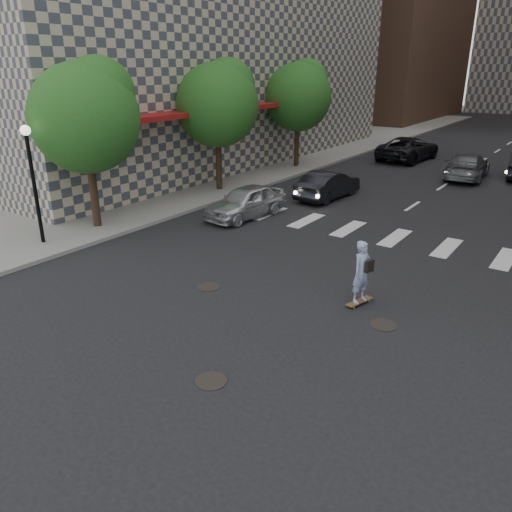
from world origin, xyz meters
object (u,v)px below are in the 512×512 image
(skateboarder, at_px, (362,272))
(traffic_car_a, at_px, (328,185))
(tree_a, at_px, (88,113))
(silver_sedan, at_px, (246,202))
(tree_c, at_px, (300,94))
(traffic_car_c, at_px, (408,148))
(traffic_car_b, at_px, (467,166))
(tree_b, at_px, (220,101))
(lamppost, at_px, (31,168))

(skateboarder, xyz_separation_m, traffic_car_a, (-6.34, 10.22, -0.29))
(tree_a, xyz_separation_m, silver_sedan, (3.95, 4.78, -3.94))
(tree_c, relative_size, skateboarder, 3.48)
(traffic_car_c, bearing_deg, tree_a, 82.11)
(skateboarder, height_order, traffic_car_a, skateboarder)
(traffic_car_b, bearing_deg, silver_sedan, 62.18)
(tree_c, height_order, traffic_car_b, tree_c)
(traffic_car_c, bearing_deg, tree_b, 75.85)
(tree_c, height_order, traffic_car_a, tree_c)
(tree_c, xyz_separation_m, silver_sedan, (3.95, -11.22, -3.94))
(tree_b, bearing_deg, tree_a, -90.00)
(traffic_car_a, distance_m, traffic_car_b, 10.09)
(lamppost, xyz_separation_m, skateboarder, (11.78, 2.28, -1.94))
(lamppost, xyz_separation_m, traffic_car_b, (10.00, 21.50, -2.19))
(silver_sedan, distance_m, traffic_car_b, 15.31)
(lamppost, height_order, traffic_car_a, lamppost)
(lamppost, bearing_deg, silver_sedan, 61.67)
(traffic_car_a, bearing_deg, skateboarder, 124.81)
(tree_b, height_order, skateboarder, tree_b)
(tree_b, bearing_deg, tree_c, 90.00)
(traffic_car_a, xyz_separation_m, traffic_car_c, (-0.40, 13.00, 0.11))
(tree_b, relative_size, traffic_car_c, 1.13)
(tree_c, xyz_separation_m, traffic_car_a, (5.39, -6.14, -3.95))
(silver_sedan, xyz_separation_m, traffic_car_b, (6.00, 14.08, 0.04))
(lamppost, xyz_separation_m, tree_a, (0.05, 2.64, 1.71))
(lamppost, distance_m, tree_a, 3.14)
(skateboarder, relative_size, silver_sedan, 0.46)
(lamppost, distance_m, traffic_car_b, 23.81)
(tree_a, height_order, tree_b, same)
(lamppost, distance_m, tree_c, 18.72)
(traffic_car_c, bearing_deg, silver_sedan, 91.14)
(tree_b, height_order, tree_c, same)
(traffic_car_b, relative_size, traffic_car_c, 0.87)
(lamppost, height_order, tree_a, tree_a)
(tree_a, distance_m, silver_sedan, 7.35)
(traffic_car_b, bearing_deg, skateboarder, 90.53)
(lamppost, distance_m, skateboarder, 12.15)
(tree_b, height_order, traffic_car_b, tree_b)
(tree_b, bearing_deg, lamppost, -90.25)
(tree_a, relative_size, traffic_car_c, 1.13)
(traffic_car_b, bearing_deg, traffic_car_a, 58.37)
(traffic_car_a, relative_size, traffic_car_c, 0.73)
(tree_c, distance_m, traffic_car_c, 9.31)
(skateboarder, relative_size, traffic_car_c, 0.32)
(tree_a, bearing_deg, tree_c, 90.00)
(traffic_car_a, bearing_deg, lamppost, 69.48)
(tree_b, relative_size, silver_sedan, 1.59)
(tree_c, bearing_deg, skateboarder, -54.35)
(tree_b, relative_size, traffic_car_a, 1.56)
(lamppost, relative_size, tree_a, 0.65)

